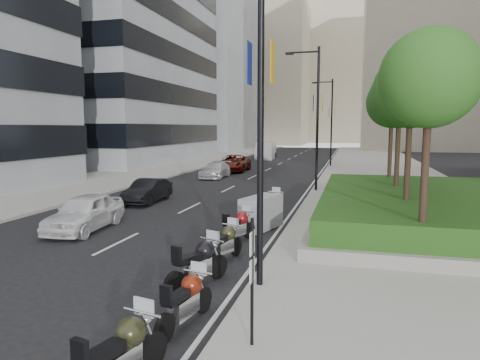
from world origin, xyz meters
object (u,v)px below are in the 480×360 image
(car_d, at_px, (233,163))
(parking_sign, at_px, (252,275))
(motorcycle_3, at_px, (225,243))
(motorcycle_4, at_px, (238,227))
(lamp_post_0, at_px, (254,86))
(motorcycle_0, at_px, (121,356))
(lamp_post_1, at_px, (315,112))
(delivery_van, at_px, (266,151))
(car_a, at_px, (85,212))
(car_b, at_px, (148,191))
(motorcycle_2, at_px, (199,263))
(motorcycle_1, at_px, (186,300))
(motorcycle_5, at_px, (261,213))
(motorcycle_6, at_px, (272,204))
(lamp_post_2, at_px, (330,118))
(car_c, at_px, (215,170))

(car_d, bearing_deg, parking_sign, -76.74)
(motorcycle_3, distance_m, motorcycle_4, 2.26)
(lamp_post_0, bearing_deg, motorcycle_0, -102.48)
(lamp_post_1, relative_size, delivery_van, 1.64)
(car_a, distance_m, car_b, 6.47)
(car_d, bearing_deg, motorcycle_0, -80.27)
(motorcycle_2, relative_size, delivery_van, 0.40)
(parking_sign, height_order, motorcycle_1, parking_sign)
(lamp_post_0, bearing_deg, car_b, 127.80)
(car_d, height_order, delivery_van, delivery_van)
(motorcycle_5, relative_size, motorcycle_6, 1.06)
(lamp_post_0, xyz_separation_m, lamp_post_2, (0.00, 35.00, 0.00))
(lamp_post_2, distance_m, car_c, 15.36)
(motorcycle_4, distance_m, car_d, 25.06)
(car_b, distance_m, delivery_van, 33.95)
(lamp_post_0, height_order, motorcycle_1, lamp_post_0)
(motorcycle_2, xyz_separation_m, car_c, (-7.09, 23.17, 0.02))
(lamp_post_0, xyz_separation_m, motorcycle_6, (-1.19, 8.85, -4.47))
(lamp_post_0, distance_m, lamp_post_1, 17.00)
(lamp_post_0, distance_m, motorcycle_2, 4.67)
(lamp_post_1, relative_size, car_d, 1.63)
(car_a, xyz_separation_m, car_d, (-0.52, 23.86, 0.04))
(lamp_post_2, height_order, motorcycle_4, lamp_post_2)
(motorcycle_6, xyz_separation_m, car_a, (-6.74, -4.40, 0.13))
(motorcycle_2, xyz_separation_m, motorcycle_5, (0.25, 6.59, 0.05))
(lamp_post_2, bearing_deg, motorcycle_4, -92.86)
(car_b, bearing_deg, lamp_post_0, -53.74)
(motorcycle_1, xyz_separation_m, motorcycle_2, (-0.51, 2.13, 0.07))
(lamp_post_0, height_order, car_c, lamp_post_0)
(lamp_post_2, distance_m, motorcycle_4, 31.14)
(lamp_post_1, distance_m, motorcycle_5, 11.52)
(motorcycle_4, distance_m, delivery_van, 41.23)
(motorcycle_2, distance_m, car_d, 29.35)
(motorcycle_0, relative_size, car_a, 0.52)
(motorcycle_0, xyz_separation_m, motorcycle_5, (-0.13, 11.06, 0.07))
(car_d, bearing_deg, motorcycle_5, -74.53)
(motorcycle_4, height_order, car_d, car_d)
(motorcycle_2, relative_size, car_a, 0.52)
(motorcycle_1, bearing_deg, motorcycle_2, 23.55)
(motorcycle_4, bearing_deg, motorcycle_6, 15.12)
(motorcycle_3, bearing_deg, motorcycle_1, -161.21)
(delivery_van, bearing_deg, motorcycle_0, -84.90)
(motorcycle_4, xyz_separation_m, car_c, (-6.95, 18.76, 0.07))
(car_c, height_order, car_d, car_d)
(lamp_post_2, relative_size, motorcycle_2, 4.07)
(motorcycle_0, distance_m, motorcycle_3, 6.64)
(lamp_post_1, relative_size, motorcycle_6, 4.06)
(motorcycle_0, relative_size, car_c, 0.50)
(motorcycle_1, height_order, motorcycle_4, motorcycle_4)
(motorcycle_2, bearing_deg, motorcycle_1, -145.25)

